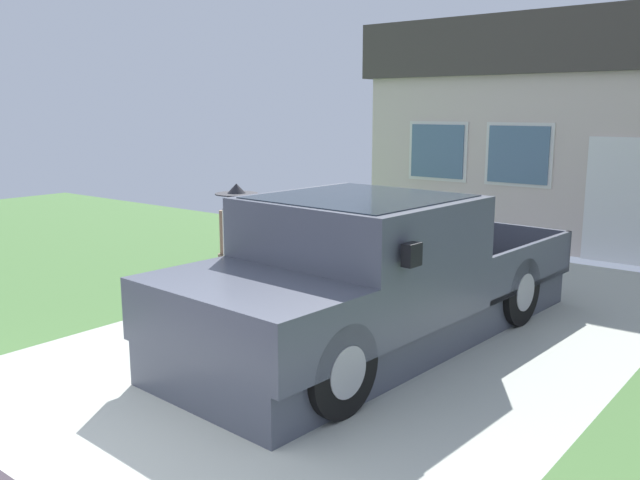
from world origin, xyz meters
name	(u,v)px	position (x,y,z in m)	size (l,w,h in m)	color
pickup_truck	(363,280)	(0.11, 3.66, 0.71)	(2.28, 5.38, 1.61)	#464A58
person_with_hat	(238,246)	(-1.39, 3.31, 0.95)	(0.52, 0.48, 1.66)	brown
handbag	(207,317)	(-1.59, 3.00, 0.13)	(0.37, 0.17, 0.44)	beige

